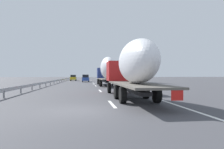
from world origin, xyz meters
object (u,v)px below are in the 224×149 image
at_px(truck_lead, 107,70).
at_px(car_yellow_coupe, 73,78).
at_px(car_black_suv, 86,77).
at_px(road_sign, 109,74).
at_px(truck_trailing, 132,67).
at_px(car_blue_sedan, 86,78).

relative_size(truck_lead, car_yellow_coupe, 3.28).
xyz_separation_m(car_black_suv, car_yellow_coupe, (-33.80, 3.70, 0.01)).
relative_size(car_black_suv, road_sign, 1.54).
height_order(truck_trailing, road_sign, truck_trailing).
distance_m(car_blue_sedan, car_yellow_coupe, 12.14).
xyz_separation_m(car_blue_sedan, car_yellow_coupe, (11.53, 3.81, -0.02)).
xyz_separation_m(car_black_suv, road_sign, (-40.71, -6.68, 1.16)).
relative_size(car_yellow_coupe, road_sign, 1.46).
relative_size(car_blue_sedan, road_sign, 1.53).
relative_size(truck_lead, car_black_suv, 3.13).
distance_m(car_black_suv, road_sign, 41.27).
bearing_deg(truck_lead, car_yellow_coupe, 13.11).
distance_m(car_yellow_coupe, road_sign, 12.53).
bearing_deg(car_blue_sedan, car_yellow_coupe, 18.29).
xyz_separation_m(car_black_suv, car_blue_sedan, (-45.33, -0.11, 0.03)).
bearing_deg(truck_lead, car_blue_sedan, 9.97).
bearing_deg(truck_trailing, road_sign, -4.16).
relative_size(truck_trailing, car_blue_sedan, 3.03).
height_order(truck_trailing, car_yellow_coupe, truck_trailing).
distance_m(truck_trailing, car_yellow_coupe, 50.06).
xyz_separation_m(truck_lead, truck_trailing, (-18.25, -0.00, -0.22)).
height_order(truck_lead, car_blue_sedan, truck_lead).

